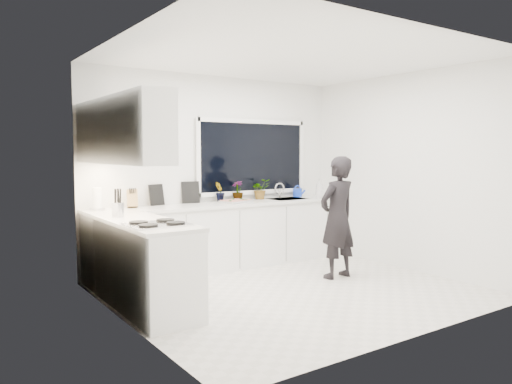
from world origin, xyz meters
TOP-DOWN VIEW (x-y plane):
  - floor at (0.00, 0.00)m, footprint 4.00×3.50m
  - wall_back at (0.00, 1.76)m, footprint 4.00×0.02m
  - wall_left at (-2.01, 0.00)m, footprint 0.02×3.50m
  - wall_right at (2.01, 0.00)m, footprint 0.02×3.50m
  - ceiling at (0.00, 0.00)m, footprint 4.00×3.50m
  - window at (0.60, 1.73)m, footprint 1.80×0.02m
  - base_cabinets_back at (0.00, 1.45)m, footprint 3.92×0.58m
  - base_cabinets_left at (-1.67, 0.35)m, footprint 0.58×1.60m
  - countertop_back at (0.00, 1.44)m, footprint 3.94×0.62m
  - countertop_left at (-1.67, 0.35)m, footprint 0.62×1.60m
  - upper_cabinets at (-1.79, 0.70)m, footprint 0.34×2.10m
  - sink at (1.05, 1.45)m, footprint 0.58×0.42m
  - faucet at (1.05, 1.65)m, footprint 0.03×0.03m
  - stovetop at (-1.69, -0.00)m, footprint 0.56×0.48m
  - person at (0.87, 0.17)m, footprint 0.60×0.42m
  - pizza_tray at (0.10, 1.42)m, footprint 0.48×0.41m
  - pizza at (0.10, 1.42)m, footprint 0.43×0.36m
  - watering_can at (1.37, 1.61)m, footprint 0.16×0.16m
  - paper_towel_roll at (-1.79, 1.55)m, footprint 0.13×0.13m
  - knife_block at (-1.34, 1.59)m, footprint 0.15×0.13m
  - utensil_crock at (-1.80, 0.80)m, footprint 0.16×0.16m
  - picture_frame_large at (-0.97, 1.69)m, footprint 0.22×0.07m
  - picture_frame_small at (-0.46, 1.69)m, footprint 0.25×0.07m
  - herb_plants at (0.45, 1.61)m, footprint 0.95×0.28m
  - soap_bottles at (1.57, 1.30)m, footprint 0.18×0.16m

SIDE VIEW (x-z plane):
  - floor at x=0.00m, z-range -0.02..0.00m
  - base_cabinets_back at x=0.00m, z-range 0.00..0.88m
  - base_cabinets_left at x=-1.67m, z-range 0.00..0.88m
  - person at x=0.87m, z-range 0.00..1.57m
  - sink at x=1.05m, z-range 0.80..0.94m
  - countertop_back at x=0.00m, z-range 0.88..0.92m
  - countertop_left at x=-1.67m, z-range 0.88..0.92m
  - stovetop at x=-1.69m, z-range 0.92..0.95m
  - pizza_tray at x=0.10m, z-range 0.92..0.95m
  - pizza at x=0.10m, z-range 0.95..0.96m
  - watering_can at x=1.37m, z-range 0.92..1.05m
  - utensil_crock at x=-1.80m, z-range 0.92..1.08m
  - faucet at x=1.05m, z-range 0.92..1.14m
  - knife_block at x=-1.34m, z-range 0.92..1.14m
  - paper_towel_roll at x=-1.79m, z-range 0.92..1.18m
  - soap_bottles at x=1.57m, z-range 0.91..1.20m
  - picture_frame_large at x=-0.97m, z-range 0.92..1.20m
  - herb_plants at x=0.45m, z-range 0.92..1.22m
  - picture_frame_small at x=-0.46m, z-range 0.92..1.22m
  - wall_back at x=0.00m, z-range 0.00..2.70m
  - wall_left at x=-2.01m, z-range 0.00..2.70m
  - wall_right at x=2.01m, z-range 0.00..2.70m
  - window at x=0.60m, z-range 1.05..2.05m
  - upper_cabinets at x=-1.79m, z-range 1.50..2.20m
  - ceiling at x=0.00m, z-range 2.70..2.72m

